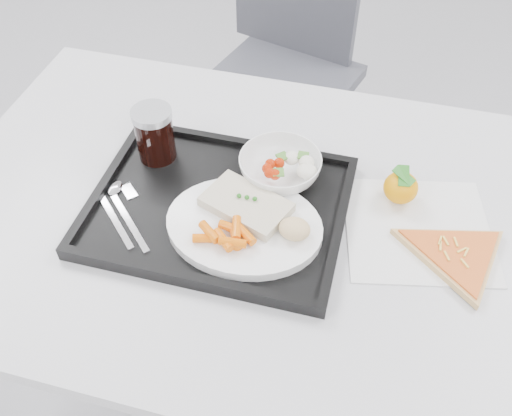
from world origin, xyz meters
TOP-DOWN VIEW (x-y plane):
  - table at (0.00, 0.30)m, footprint 1.20×0.80m
  - chair at (-0.14, 1.18)m, footprint 0.52×0.52m
  - tray at (-0.07, 0.28)m, footprint 0.45×0.35m
  - dinner_plate at (-0.01, 0.24)m, footprint 0.27×0.27m
  - fish_fillet at (-0.02, 0.27)m, footprint 0.17×0.13m
  - bread_roll at (0.08, 0.23)m, footprint 0.07×0.06m
  - salad_bowl at (0.02, 0.38)m, footprint 0.15×0.15m
  - cola_glass at (-0.22, 0.37)m, footprint 0.08×0.08m
  - cutlery at (-0.24, 0.23)m, footprint 0.14×0.15m
  - napkin at (0.28, 0.32)m, footprint 0.30×0.29m
  - tangerine at (0.24, 0.39)m, footprint 0.08×0.08m
  - pizza_slice at (0.34, 0.28)m, footprint 0.28×0.28m
  - carrot_pile at (-0.03, 0.19)m, footprint 0.11×0.07m
  - salad_contents at (0.05, 0.37)m, footprint 0.10×0.08m

SIDE VIEW (x-z plane):
  - chair at x=-0.14m, z-range 0.07..1.00m
  - table at x=0.00m, z-range 0.31..1.06m
  - napkin at x=0.28m, z-range 0.75..0.75m
  - tray at x=-0.07m, z-range 0.75..0.77m
  - pizza_slice at x=0.34m, z-range 0.75..0.77m
  - cutlery at x=-0.24m, z-range 0.76..0.77m
  - dinner_plate at x=-0.01m, z-range 0.77..0.78m
  - tangerine at x=0.24m, z-range 0.75..0.82m
  - salad_bowl at x=0.02m, z-range 0.77..0.81m
  - fish_fillet at x=-0.02m, z-range 0.78..0.81m
  - carrot_pile at x=-0.03m, z-range 0.78..0.81m
  - bread_roll at x=0.08m, z-range 0.78..0.82m
  - salad_contents at x=0.05m, z-range 0.79..0.81m
  - cola_glass at x=-0.22m, z-range 0.77..0.88m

